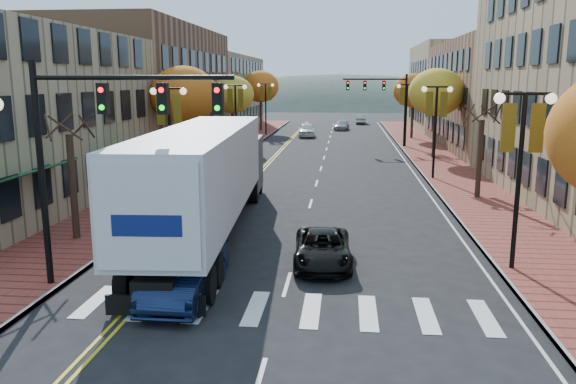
# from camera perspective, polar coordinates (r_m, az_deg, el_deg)

# --- Properties ---
(ground) EXTENTS (200.00, 200.00, 0.00)m
(ground) POSITION_cam_1_polar(r_m,az_deg,el_deg) (14.57, -1.79, -14.90)
(ground) COLOR black
(ground) RESTS_ON ground
(sidewalk_left) EXTENTS (4.00, 85.00, 0.15)m
(sidewalk_left) POSITION_cam_1_polar(r_m,az_deg,el_deg) (47.14, -7.41, 3.48)
(sidewalk_left) COLOR brown
(sidewalk_left) RESTS_ON ground
(sidewalk_right) EXTENTS (4.00, 85.00, 0.15)m
(sidewalk_right) POSITION_cam_1_polar(r_m,az_deg,el_deg) (46.45, 14.79, 3.08)
(sidewalk_right) COLOR brown
(sidewalk_right) RESTS_ON ground
(building_left_mid) EXTENTS (12.00, 24.00, 11.00)m
(building_left_mid) POSITION_cam_1_polar(r_m,az_deg,el_deg) (52.43, -15.34, 9.91)
(building_left_mid) COLOR brown
(building_left_mid) RESTS_ON ground
(building_left_far) EXTENTS (12.00, 26.00, 9.50)m
(building_left_far) POSITION_cam_1_polar(r_m,az_deg,el_deg) (76.31, -8.50, 9.94)
(building_left_far) COLOR #9E8966
(building_left_far) RESTS_ON ground
(building_right_mid) EXTENTS (15.00, 24.00, 10.00)m
(building_right_mid) POSITION_cam_1_polar(r_m,az_deg,el_deg) (57.45, 23.10, 9.00)
(building_right_mid) COLOR brown
(building_right_mid) RESTS_ON ground
(building_right_far) EXTENTS (15.00, 20.00, 11.00)m
(building_right_far) POSITION_cam_1_polar(r_m,az_deg,el_deg) (78.75, 18.43, 10.08)
(building_right_far) COLOR #9E8966
(building_right_far) RESTS_ON ground
(tree_left_a) EXTENTS (0.28, 0.28, 4.20)m
(tree_left_a) POSITION_cam_1_polar(r_m,az_deg,el_deg) (23.92, -21.00, 0.49)
(tree_left_a) COLOR #382619
(tree_left_a) RESTS_ON sidewalk_left
(tree_left_b) EXTENTS (4.48, 4.48, 7.21)m
(tree_left_b) POSITION_cam_1_polar(r_m,az_deg,el_deg) (38.50, -10.53, 9.67)
(tree_left_b) COLOR #382619
(tree_left_b) RESTS_ON sidewalk_left
(tree_left_c) EXTENTS (4.16, 4.16, 6.69)m
(tree_left_c) POSITION_cam_1_polar(r_m,az_deg,el_deg) (54.05, -5.71, 9.81)
(tree_left_c) COLOR #382619
(tree_left_c) RESTS_ON sidewalk_left
(tree_left_d) EXTENTS (4.61, 4.61, 7.42)m
(tree_left_d) POSITION_cam_1_polar(r_m,az_deg,el_deg) (71.76, -2.81, 10.65)
(tree_left_d) COLOR #382619
(tree_left_d) RESTS_ON sidewalk_left
(tree_right_b) EXTENTS (0.28, 0.28, 4.20)m
(tree_right_b) POSITION_cam_1_polar(r_m,az_deg,el_deg) (32.05, 18.88, 3.21)
(tree_right_b) COLOR #382619
(tree_right_b) RESTS_ON sidewalk_right
(tree_right_c) EXTENTS (4.48, 4.48, 7.21)m
(tree_right_c) POSITION_cam_1_polar(r_m,az_deg,el_deg) (47.51, 14.84, 9.76)
(tree_right_c) COLOR #382619
(tree_right_c) RESTS_ON sidewalk_right
(tree_right_d) EXTENTS (4.35, 4.35, 7.00)m
(tree_right_d) POSITION_cam_1_polar(r_m,az_deg,el_deg) (63.37, 12.62, 10.02)
(tree_right_d) COLOR #382619
(tree_right_d) RESTS_ON sidewalk_right
(lamp_left_b) EXTENTS (1.96, 0.36, 6.05)m
(lamp_left_b) POSITION_cam_1_polar(r_m,az_deg,el_deg) (30.47, -11.95, 7.05)
(lamp_left_b) COLOR black
(lamp_left_b) RESTS_ON ground
(lamp_left_c) EXTENTS (1.96, 0.36, 6.05)m
(lamp_left_c) POSITION_cam_1_polar(r_m,az_deg,el_deg) (47.90, -5.36, 8.71)
(lamp_left_c) COLOR black
(lamp_left_c) RESTS_ON ground
(lamp_left_d) EXTENTS (1.96, 0.36, 6.05)m
(lamp_left_d) POSITION_cam_1_polar(r_m,az_deg,el_deg) (65.64, -2.28, 9.45)
(lamp_left_d) COLOR black
(lamp_left_d) RESTS_ON ground
(lamp_right_a) EXTENTS (1.96, 0.36, 6.05)m
(lamp_right_a) POSITION_cam_1_polar(r_m,az_deg,el_deg) (19.91, 22.62, 4.28)
(lamp_right_a) COLOR black
(lamp_right_a) RESTS_ON ground
(lamp_right_b) EXTENTS (1.96, 0.36, 6.05)m
(lamp_right_b) POSITION_cam_1_polar(r_m,az_deg,el_deg) (37.45, 14.80, 7.68)
(lamp_right_b) COLOR black
(lamp_right_b) RESTS_ON ground
(lamp_right_c) EXTENTS (1.96, 0.36, 6.05)m
(lamp_right_c) POSITION_cam_1_polar(r_m,az_deg,el_deg) (55.29, 11.96, 8.86)
(lamp_right_c) COLOR black
(lamp_right_c) RESTS_ON ground
(traffic_mast_near) EXTENTS (6.10, 0.35, 7.00)m
(traffic_mast_near) POSITION_cam_1_polar(r_m,az_deg,el_deg) (17.58, -18.61, 5.80)
(traffic_mast_near) COLOR black
(traffic_mast_near) RESTS_ON ground
(traffic_mast_far) EXTENTS (6.10, 0.34, 7.00)m
(traffic_mast_far) POSITION_cam_1_polar(r_m,az_deg,el_deg) (55.09, 9.87, 9.59)
(traffic_mast_far) COLOR black
(traffic_mast_far) RESTS_ON ground
(semi_truck) EXTENTS (4.07, 18.53, 4.59)m
(semi_truck) POSITION_cam_1_polar(r_m,az_deg,el_deg) (23.49, -8.00, 2.03)
(semi_truck) COLOR black
(semi_truck) RESTS_ON ground
(navy_sedan) EXTENTS (1.67, 4.75, 1.57)m
(navy_sedan) POSITION_cam_1_polar(r_m,az_deg,el_deg) (17.23, -10.34, -8.02)
(navy_sedan) COLOR #0D1836
(navy_sedan) RESTS_ON ground
(black_suv) EXTENTS (2.19, 4.38, 1.19)m
(black_suv) POSITION_cam_1_polar(r_m,az_deg,el_deg) (19.94, 3.55, -5.73)
(black_suv) COLOR black
(black_suv) RESTS_ON ground
(car_far_white) EXTENTS (2.10, 4.69, 1.56)m
(car_far_white) POSITION_cam_1_polar(r_m,az_deg,el_deg) (64.91, 1.91, 6.32)
(car_far_white) COLOR white
(car_far_white) RESTS_ON ground
(car_far_silver) EXTENTS (2.14, 4.24, 1.18)m
(car_far_silver) POSITION_cam_1_polar(r_m,az_deg,el_deg) (74.07, 5.49, 6.75)
(car_far_silver) COLOR #94949B
(car_far_silver) RESTS_ON ground
(car_far_oncoming) EXTENTS (1.47, 4.06, 1.33)m
(car_far_oncoming) POSITION_cam_1_polar(r_m,az_deg,el_deg) (84.82, 7.41, 7.33)
(car_far_oncoming) COLOR #A7A8AF
(car_far_oncoming) RESTS_ON ground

